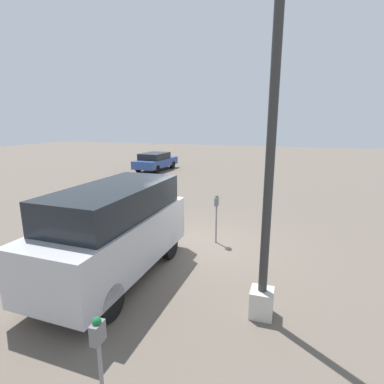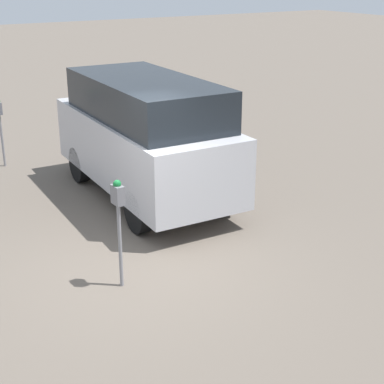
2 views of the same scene
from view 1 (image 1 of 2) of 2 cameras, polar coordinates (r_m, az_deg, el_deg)
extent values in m
plane|color=#60564C|center=(9.35, 1.62, -10.20)|extent=(80.00, 80.00, 0.00)
cylinder|color=gray|center=(9.40, 4.63, -6.15)|extent=(0.05, 0.05, 1.21)
cube|color=slate|center=(9.18, 4.72, -1.83)|extent=(0.21, 0.12, 0.26)
sphere|color=#14662D|center=(9.14, 4.73, -0.91)|extent=(0.11, 0.11, 0.11)
cylinder|color=gray|center=(4.52, -16.80, -31.41)|extent=(0.05, 0.05, 1.16)
cube|color=slate|center=(4.06, -17.53, -24.21)|extent=(0.21, 0.12, 0.26)
sphere|color=#14662D|center=(3.97, -17.69, -22.46)|extent=(0.11, 0.11, 0.11)
cube|color=beige|center=(6.37, 13.10, -19.87)|extent=(0.44, 0.44, 0.55)
cylinder|color=#2D2D2D|center=(5.38, 14.76, 7.80)|extent=(0.16, 0.16, 5.40)
cube|color=#B2B2B7|center=(7.47, -14.53, -8.91)|extent=(4.61, 1.91, 1.19)
cube|color=black|center=(7.26, -14.47, -1.61)|extent=(3.69, 1.74, 0.71)
cube|color=orange|center=(5.81, -22.25, -21.38)|extent=(0.08, 0.12, 0.20)
cylinder|color=black|center=(6.30, -15.42, -19.51)|extent=(0.73, 0.23, 0.72)
cylinder|color=black|center=(7.23, -26.23, -15.90)|extent=(0.73, 0.23, 0.72)
cylinder|color=black|center=(8.47, -4.32, -10.15)|extent=(0.73, 0.23, 0.72)
cylinder|color=black|center=(9.19, -13.52, -8.58)|extent=(0.73, 0.23, 0.72)
cube|color=#2D478C|center=(23.69, -6.89, 5.60)|extent=(4.40, 2.06, 0.59)
cube|color=black|center=(23.44, -7.18, 6.82)|extent=(2.46, 1.79, 0.47)
cube|color=orange|center=(25.82, -5.78, 5.93)|extent=(0.09, 0.12, 0.20)
cylinder|color=black|center=(25.26, -6.99, 5.40)|extent=(0.64, 0.25, 0.63)
cylinder|color=black|center=(24.55, -3.76, 5.24)|extent=(0.64, 0.25, 0.63)
cylinder|color=black|center=(23.00, -10.19, 4.52)|extent=(0.64, 0.25, 0.63)
cylinder|color=black|center=(22.21, -6.73, 4.33)|extent=(0.64, 0.25, 0.63)
camera|label=2|loc=(15.23, 21.77, 13.76)|focal=55.00mm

